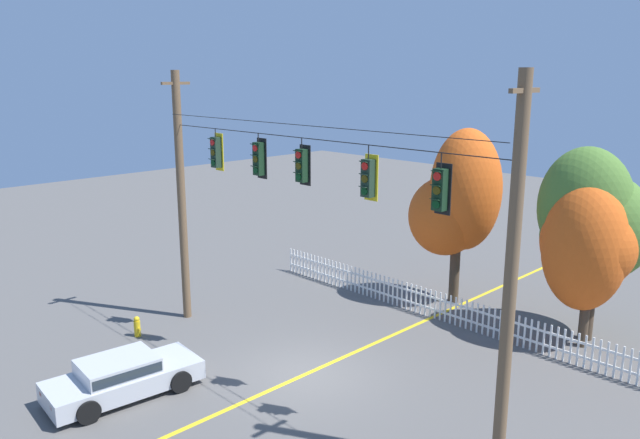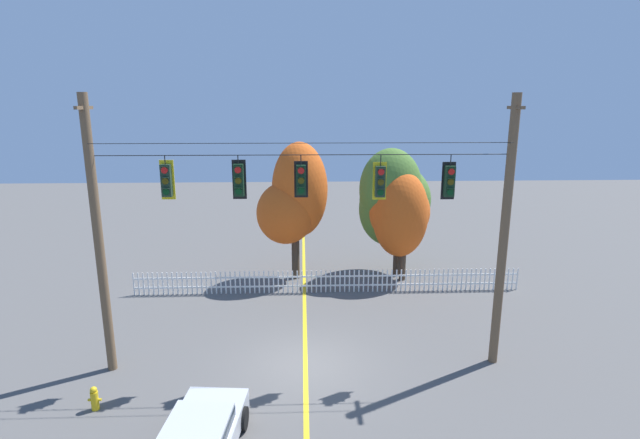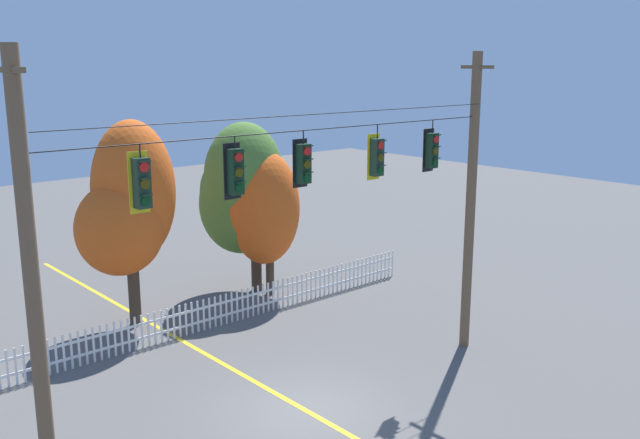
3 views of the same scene
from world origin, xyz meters
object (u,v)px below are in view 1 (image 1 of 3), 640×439
autumn_maple_near_fence (457,201)px  autumn_oak_far_east (587,245)px  traffic_signal_northbound_secondary (216,152)px  traffic_signal_westbound_side (440,189)px  traffic_signal_northbound_primary (368,178)px  autumn_maple_mid (591,225)px  fire_hydrant (137,326)px  parked_car (122,376)px  traffic_signal_eastbound_side (259,159)px  traffic_signal_southbound_primary (302,165)px

autumn_maple_near_fence → autumn_oak_far_east: 5.28m
traffic_signal_northbound_secondary → traffic_signal_westbound_side: bearing=-0.0°
traffic_signal_northbound_primary → autumn_maple_mid: 9.54m
autumn_maple_near_fence → fire_hydrant: (-5.69, -10.73, -3.74)m
autumn_maple_near_fence → traffic_signal_westbound_side: bearing=-59.2°
traffic_signal_northbound_secondary → fire_hydrant: 6.73m
traffic_signal_northbound_secondary → autumn_maple_near_fence: (3.78, 8.48, -2.31)m
traffic_signal_northbound_primary → parked_car: 8.93m
parked_car → fire_hydrant: size_ratio=5.96×
traffic_signal_northbound_primary → autumn_maple_near_fence: bearing=108.7°
fire_hydrant → autumn_oak_far_east: bearing=43.7°
traffic_signal_northbound_secondary → autumn_maple_mid: size_ratio=0.21×
traffic_signal_northbound_primary → parked_car: (-5.09, -4.57, -5.73)m
autumn_oak_far_east → autumn_maple_near_fence: bearing=176.9°
traffic_signal_eastbound_side → traffic_signal_northbound_primary: size_ratio=0.96×
autumn_oak_far_east → traffic_signal_northbound_secondary: bearing=-137.7°
traffic_signal_northbound_primary → autumn_oak_far_east: bearing=73.9°
traffic_signal_eastbound_side → traffic_signal_westbound_side: size_ratio=0.96×
parked_car → traffic_signal_eastbound_side: bearing=81.6°
autumn_maple_near_fence → parked_car: bearing=-99.7°
traffic_signal_westbound_side → traffic_signal_southbound_primary: bearing=-180.0°
traffic_signal_westbound_side → autumn_maple_mid: bearing=90.5°
traffic_signal_eastbound_side → autumn_oak_far_east: (6.79, 8.20, -2.96)m
parked_car → traffic_signal_northbound_secondary: bearing=108.7°
traffic_signal_westbound_side → parked_car: 10.34m
traffic_signal_northbound_primary → autumn_maple_near_fence: traffic_signal_northbound_primary is taller
traffic_signal_westbound_side → autumn_maple_near_fence: (-5.06, 8.48, -2.23)m
traffic_signal_northbound_secondary → parked_car: bearing=-71.3°
traffic_signal_southbound_primary → autumn_maple_near_fence: 8.80m
traffic_signal_eastbound_side → traffic_signal_southbound_primary: 1.93m
traffic_signal_southbound_primary → autumn_maple_mid: traffic_signal_southbound_primary is taller
traffic_signal_westbound_side → parked_car: size_ratio=0.33×
autumn_maple_mid → traffic_signal_northbound_primary: bearing=-103.3°
traffic_signal_northbound_primary → parked_car: bearing=-138.1°
autumn_maple_mid → autumn_maple_near_fence: bearing=-174.2°
traffic_signal_northbound_secondary → fire_hydrant: bearing=-130.3°
fire_hydrant → parked_car: bearing=-33.8°
autumn_oak_far_east → parked_car: size_ratio=1.27×
traffic_signal_southbound_primary → traffic_signal_northbound_primary: (2.48, 0.00, -0.07)m
traffic_signal_southbound_primary → traffic_signal_northbound_primary: size_ratio=0.94×
parked_car → fire_hydrant: bearing=146.2°
traffic_signal_northbound_secondary → autumn_maple_mid: traffic_signal_northbound_secondary is taller
traffic_signal_westbound_side → fire_hydrant: size_ratio=1.97×
traffic_signal_westbound_side → fire_hydrant: bearing=-168.2°
traffic_signal_eastbound_side → autumn_maple_mid: traffic_signal_eastbound_side is taller
traffic_signal_southbound_primary → traffic_signal_westbound_side: size_ratio=0.93×
traffic_signal_southbound_primary → autumn_maple_near_fence: bearing=92.6°
autumn_maple_near_fence → traffic_signal_northbound_primary: bearing=-71.3°
traffic_signal_northbound_secondary → autumn_oak_far_east: bearing=42.3°
traffic_signal_northbound_secondary → traffic_signal_eastbound_side: (2.22, 0.00, -0.00)m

